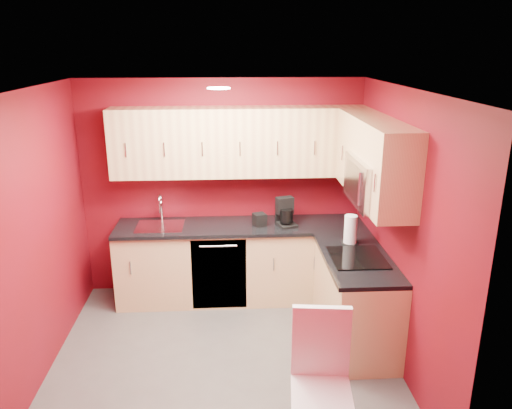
{
  "coord_description": "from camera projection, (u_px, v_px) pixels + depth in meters",
  "views": [
    {
      "loc": [
        0.06,
        -4.08,
        2.84
      ],
      "look_at": [
        0.34,
        0.55,
        1.35
      ],
      "focal_mm": 35.0,
      "sensor_mm": 36.0,
      "label": 1
    }
  ],
  "objects": [
    {
      "name": "cooktop",
      "position": [
        357.0,
        258.0,
        4.73
      ],
      "size": [
        0.5,
        0.55,
        0.01
      ],
      "primitive_type": "cube",
      "color": "black",
      "rests_on": "countertop_right"
    },
    {
      "name": "countertop_right",
      "position": [
        357.0,
        258.0,
        4.77
      ],
      "size": [
        0.63,
        1.27,
        0.04
      ],
      "primitive_type": "cube",
      "color": "black",
      "rests_on": "base_cabinets_right"
    },
    {
      "name": "dishwasher_front",
      "position": [
        219.0,
        274.0,
        5.48
      ],
      "size": [
        0.6,
        0.02,
        0.82
      ],
      "primitive_type": "cube",
      "color": "black",
      "rests_on": "base_cabinets_back"
    },
    {
      "name": "wall_front",
      "position": [
        220.0,
        328.0,
        2.94
      ],
      "size": [
        3.2,
        0.0,
        3.2
      ],
      "primitive_type": "plane",
      "rotation": [
        -1.57,
        0.0,
        0.0
      ],
      "color": "maroon",
      "rests_on": "floor"
    },
    {
      "name": "upper_cabinets_back",
      "position": [
        239.0,
        142.0,
        5.46
      ],
      "size": [
        2.8,
        0.35,
        0.75
      ],
      "primitive_type": "cube",
      "color": "#DCBC7C",
      "rests_on": "wall_back"
    },
    {
      "name": "wall_back",
      "position": [
        222.0,
        188.0,
        5.79
      ],
      "size": [
        3.2,
        0.0,
        3.2
      ],
      "primitive_type": "plane",
      "rotation": [
        1.57,
        0.0,
        0.0
      ],
      "color": "maroon",
      "rests_on": "floor"
    },
    {
      "name": "downlight",
      "position": [
        219.0,
        88.0,
        4.27
      ],
      "size": [
        0.2,
        0.2,
        0.01
      ],
      "primitive_type": "cylinder",
      "color": "white",
      "rests_on": "ceiling"
    },
    {
      "name": "napkin_holder",
      "position": [
        260.0,
        220.0,
        5.56
      ],
      "size": [
        0.17,
        0.17,
        0.14
      ],
      "primitive_type": null,
      "rotation": [
        0.0,
        0.0,
        0.36
      ],
      "color": "black",
      "rests_on": "countertop_back"
    },
    {
      "name": "base_cabinets_back",
      "position": [
        241.0,
        263.0,
        5.77
      ],
      "size": [
        2.8,
        0.6,
        0.87
      ],
      "primitive_type": "cube",
      "color": "tan",
      "rests_on": "floor"
    },
    {
      "name": "microwave",
      "position": [
        375.0,
        182.0,
        4.51
      ],
      "size": [
        0.42,
        0.76,
        0.42
      ],
      "color": "silver",
      "rests_on": "upper_cabinets_right"
    },
    {
      "name": "floor",
      "position": [
        224.0,
        358.0,
        4.75
      ],
      "size": [
        3.2,
        3.2,
        0.0
      ],
      "primitive_type": "plane",
      "color": "#4F4C4A",
      "rests_on": "ground"
    },
    {
      "name": "sink",
      "position": [
        160.0,
        223.0,
        5.56
      ],
      "size": [
        0.52,
        0.42,
        0.35
      ],
      "color": "silver",
      "rests_on": "countertop_back"
    },
    {
      "name": "upper_cabinets_right",
      "position": [
        373.0,
        151.0,
        4.67
      ],
      "size": [
        0.35,
        1.55,
        0.75
      ],
      "color": "#DCBC7C",
      "rests_on": "wall_right"
    },
    {
      "name": "wall_left",
      "position": [
        35.0,
        239.0,
        4.27
      ],
      "size": [
        0.0,
        3.0,
        3.0
      ],
      "primitive_type": "plane",
      "rotation": [
        1.57,
        0.0,
        1.57
      ],
      "color": "maroon",
      "rests_on": "floor"
    },
    {
      "name": "coffee_maker",
      "position": [
        287.0,
        212.0,
        5.53
      ],
      "size": [
        0.25,
        0.3,
        0.31
      ],
      "primitive_type": null,
      "rotation": [
        0.0,
        0.0,
        0.29
      ],
      "color": "black",
      "rests_on": "countertop_back"
    },
    {
      "name": "countertop_back",
      "position": [
        241.0,
        226.0,
        5.61
      ],
      "size": [
        2.8,
        0.63,
        0.04
      ],
      "primitive_type": "cube",
      "color": "black",
      "rests_on": "base_cabinets_back"
    },
    {
      "name": "ceiling",
      "position": [
        218.0,
        89.0,
        3.98
      ],
      "size": [
        3.2,
        3.2,
        0.0
      ],
      "primitive_type": "plane",
      "rotation": [
        3.14,
        0.0,
        0.0
      ],
      "color": "white",
      "rests_on": "wall_back"
    },
    {
      "name": "dining_chair",
      "position": [
        321.0,
        387.0,
        3.53
      ],
      "size": [
        0.48,
        0.49,
        1.06
      ],
      "primitive_type": null,
      "rotation": [
        0.0,
        0.0,
        -0.11
      ],
      "color": "white",
      "rests_on": "floor"
    },
    {
      "name": "paper_towel",
      "position": [
        350.0,
        230.0,
        5.03
      ],
      "size": [
        0.18,
        0.18,
        0.3
      ],
      "primitive_type": null,
      "rotation": [
        0.0,
        0.0,
        0.06
      ],
      "color": "white",
      "rests_on": "countertop_right"
    },
    {
      "name": "wall_right",
      "position": [
        401.0,
        231.0,
        4.45
      ],
      "size": [
        0.0,
        3.0,
        3.0
      ],
      "primitive_type": "plane",
      "rotation": [
        1.57,
        0.0,
        -1.57
      ],
      "color": "maroon",
      "rests_on": "floor"
    },
    {
      "name": "base_cabinets_right",
      "position": [
        355.0,
        300.0,
        4.92
      ],
      "size": [
        0.6,
        1.3,
        0.87
      ],
      "primitive_type": "cube",
      "color": "tan",
      "rests_on": "floor"
    }
  ]
}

